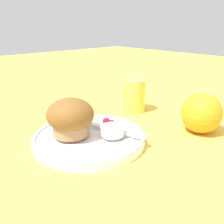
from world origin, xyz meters
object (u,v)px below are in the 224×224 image
(muffin, at_px, (71,117))
(butter_knife, at_px, (110,129))
(orange_fruit, at_px, (201,113))
(juice_glass, at_px, (134,95))

(muffin, relative_size, butter_knife, 0.57)
(muffin, xyz_separation_m, orange_fruit, (0.14, 0.24, -0.01))
(butter_knife, bearing_deg, muffin, -130.96)
(muffin, bearing_deg, juice_glass, 102.44)
(butter_knife, bearing_deg, juice_glass, 103.70)
(butter_knife, xyz_separation_m, juice_glass, (-0.09, 0.16, 0.02))
(orange_fruit, xyz_separation_m, juice_glass, (-0.19, -0.00, -0.00))
(butter_knife, distance_m, juice_glass, 0.18)
(orange_fruit, bearing_deg, muffin, -120.69)
(muffin, distance_m, juice_glass, 0.24)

